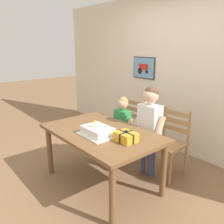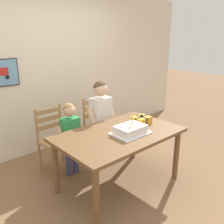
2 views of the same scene
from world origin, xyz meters
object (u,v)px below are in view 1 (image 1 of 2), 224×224
(birthday_cake, at_px, (98,131))
(child_older, at_px, (149,123))
(gift_box_red_large, at_px, (126,137))
(chair_right, at_px, (169,142))
(chair_left, at_px, (129,128))
(child_younger, at_px, (122,123))
(dining_table, at_px, (101,138))

(birthday_cake, xyz_separation_m, child_older, (0.15, 0.74, -0.02))
(birthday_cake, bearing_deg, child_older, 78.39)
(birthday_cake, distance_m, gift_box_red_large, 0.37)
(chair_right, distance_m, child_older, 0.41)
(gift_box_red_large, bearing_deg, birthday_cake, -159.26)
(gift_box_red_large, bearing_deg, chair_right, 92.20)
(gift_box_red_large, distance_m, chair_left, 1.23)
(gift_box_red_large, bearing_deg, child_older, 107.69)
(child_older, distance_m, child_younger, 0.55)
(chair_left, height_order, child_older, child_older)
(dining_table, bearing_deg, child_younger, 115.55)
(dining_table, relative_size, chair_right, 1.65)
(dining_table, relative_size, gift_box_red_large, 6.45)
(child_younger, bearing_deg, gift_box_red_large, -40.09)
(dining_table, distance_m, gift_box_red_large, 0.45)
(chair_left, xyz_separation_m, child_older, (0.63, -0.24, 0.29))
(chair_left, distance_m, child_older, 0.73)
(dining_table, height_order, chair_right, chair_right)
(dining_table, xyz_separation_m, chair_left, (-0.40, 0.87, -0.17))
(chair_left, bearing_deg, birthday_cake, -64.24)
(birthday_cake, distance_m, child_younger, 0.85)
(dining_table, relative_size, child_younger, 1.48)
(dining_table, xyz_separation_m, child_younger, (-0.30, 0.63, -0.02))
(chair_left, distance_m, chair_right, 0.79)
(gift_box_red_large, relative_size, child_older, 0.19)
(dining_table, relative_size, birthday_cake, 3.46)
(birthday_cake, relative_size, gift_box_red_large, 1.87)
(child_older, bearing_deg, chair_right, 56.21)
(dining_table, xyz_separation_m, child_older, (0.23, 0.63, 0.12))
(chair_left, distance_m, child_younger, 0.30)
(chair_right, bearing_deg, child_older, -123.79)
(chair_right, height_order, child_older, child_older)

